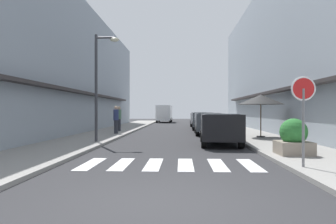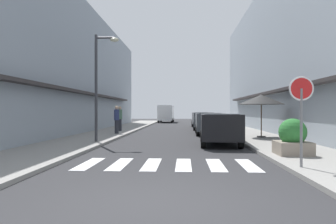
% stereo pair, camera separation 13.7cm
% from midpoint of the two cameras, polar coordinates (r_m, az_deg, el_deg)
% --- Properties ---
extents(ground_plane, '(84.07, 84.07, 0.00)m').
position_cam_midpoint_polar(ground_plane, '(20.62, 1.32, -4.26)').
color(ground_plane, '#2B2B2D').
extents(sidewalk_left, '(3.12, 53.50, 0.12)m').
position_cam_midpoint_polar(sidewalk_left, '(21.26, -11.73, -3.96)').
color(sidewalk_left, gray).
rests_on(sidewalk_left, ground_plane).
extents(sidewalk_right, '(3.12, 53.50, 0.12)m').
position_cam_midpoint_polar(sidewalk_right, '(21.07, 14.48, -4.00)').
color(sidewalk_right, gray).
rests_on(sidewalk_right, ground_plane).
extents(building_row_left, '(5.50, 36.39, 9.33)m').
position_cam_midpoint_polar(building_row_left, '(23.58, -20.87, 7.65)').
color(building_row_left, '#939EA8').
rests_on(building_row_left, ground_plane).
extents(building_row_right, '(5.50, 36.39, 11.01)m').
position_cam_midpoint_polar(building_row_right, '(23.39, 23.93, 9.78)').
color(building_row_right, '#939EA8').
rests_on(building_row_right, ground_plane).
extents(crosswalk, '(5.20, 2.20, 0.01)m').
position_cam_midpoint_polar(crosswalk, '(9.29, -0.14, -9.70)').
color(crosswalk, silver).
rests_on(crosswalk, ground_plane).
extents(parked_car_near, '(1.97, 4.18, 1.47)m').
position_cam_midpoint_polar(parked_car_near, '(14.71, 9.36, -2.46)').
color(parked_car_near, black).
rests_on(parked_car_near, ground_plane).
extents(parked_car_mid, '(1.86, 4.10, 1.47)m').
position_cam_midpoint_polar(parked_car_mid, '(20.90, 7.31, -1.67)').
color(parked_car_mid, '#4C5156').
rests_on(parked_car_mid, ground_plane).
extents(parked_car_far, '(1.89, 4.29, 1.47)m').
position_cam_midpoint_polar(parked_car_far, '(26.39, 6.31, -1.28)').
color(parked_car_far, '#4C5156').
rests_on(parked_car_far, ground_plane).
extents(parked_car_distant, '(1.87, 4.09, 1.47)m').
position_cam_midpoint_polar(parked_car_distant, '(32.09, 5.63, -1.02)').
color(parked_car_distant, silver).
rests_on(parked_car_distant, ground_plane).
extents(delivery_van, '(2.09, 5.44, 2.37)m').
position_cam_midpoint_polar(delivery_van, '(43.20, -0.76, -0.06)').
color(delivery_van, silver).
rests_on(delivery_van, ground_plane).
extents(round_street_sign, '(0.65, 0.07, 2.40)m').
position_cam_midpoint_polar(round_street_sign, '(8.87, 23.37, 2.44)').
color(round_street_sign, slate).
rests_on(round_street_sign, sidewalk_right).
extents(street_lamp, '(1.19, 0.28, 5.17)m').
position_cam_midpoint_polar(street_lamp, '(15.33, -12.72, 6.53)').
color(street_lamp, '#38383D').
rests_on(street_lamp, sidewalk_left).
extents(cafe_umbrella, '(2.56, 2.56, 2.41)m').
position_cam_midpoint_polar(cafe_umbrella, '(18.18, 16.61, 2.20)').
color(cafe_umbrella, '#262626').
rests_on(cafe_umbrella, sidewalk_right).
extents(planter_corner, '(1.09, 1.09, 1.23)m').
position_cam_midpoint_polar(planter_corner, '(11.32, 21.92, -4.55)').
color(planter_corner, gray).
rests_on(planter_corner, sidewalk_right).
extents(pedestrian_walking_near, '(0.34, 0.34, 1.83)m').
position_cam_midpoint_polar(pedestrian_walking_near, '(22.99, -9.23, -1.07)').
color(pedestrian_walking_near, '#282B33').
rests_on(pedestrian_walking_near, sidewalk_left).
extents(pedestrian_walking_far, '(0.34, 0.34, 1.81)m').
position_cam_midpoint_polar(pedestrian_walking_far, '(20.41, -9.80, -1.27)').
color(pedestrian_walking_far, '#282B33').
rests_on(pedestrian_walking_far, sidewalk_left).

